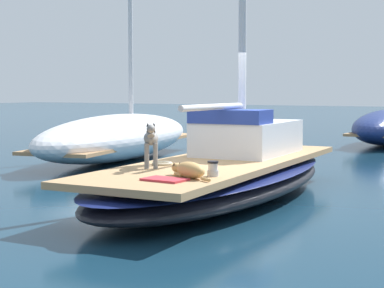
# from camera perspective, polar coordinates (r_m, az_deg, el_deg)

# --- Properties ---
(ground_plane) EXTENTS (120.00, 120.00, 0.00)m
(ground_plane) POSITION_cam_1_polar(r_m,az_deg,el_deg) (10.62, 2.63, -5.03)
(ground_plane) COLOR #143347
(sailboat_main) EXTENTS (2.72, 7.31, 0.66)m
(sailboat_main) POSITION_cam_1_polar(r_m,az_deg,el_deg) (10.56, 2.63, -3.24)
(sailboat_main) COLOR black
(sailboat_main) RESTS_ON ground
(cabin_house) EXTENTS (1.46, 2.26, 0.84)m
(cabin_house) POSITION_cam_1_polar(r_m,az_deg,el_deg) (11.51, 4.96, 0.78)
(cabin_house) COLOR silver
(cabin_house) RESTS_ON sailboat_main
(dog_grey) EXTENTS (0.57, 0.84, 0.70)m
(dog_grey) POSITION_cam_1_polar(r_m,az_deg,el_deg) (9.51, -3.75, 0.37)
(dog_grey) COLOR gray
(dog_grey) RESTS_ON sailboat_main
(dog_tan) EXTENTS (0.86, 0.56, 0.22)m
(dog_tan) POSITION_cam_1_polar(r_m,az_deg,el_deg) (8.42, -0.28, -2.38)
(dog_tan) COLOR tan
(dog_tan) RESTS_ON sailboat_main
(deck_winch) EXTENTS (0.16, 0.16, 0.21)m
(deck_winch) POSITION_cam_1_polar(r_m,az_deg,el_deg) (8.57, 1.91, -2.30)
(deck_winch) COLOR #B7B7BC
(deck_winch) RESTS_ON sailboat_main
(coiled_rope) EXTENTS (0.32, 0.32, 0.04)m
(coiled_rope) POSITION_cam_1_polar(r_m,az_deg,el_deg) (9.90, -2.74, -1.77)
(coiled_rope) COLOR beige
(coiled_rope) RESTS_ON sailboat_main
(deck_towel) EXTENTS (0.58, 0.40, 0.03)m
(deck_towel) POSITION_cam_1_polar(r_m,az_deg,el_deg) (8.17, -2.49, -3.25)
(deck_towel) COLOR #C6333D
(deck_towel) RESTS_ON sailboat_main
(moored_boat_port_side) EXTENTS (3.48, 7.84, 7.63)m
(moored_boat_port_side) POSITION_cam_1_polar(r_m,az_deg,el_deg) (16.61, -6.67, 0.72)
(moored_boat_port_side) COLOR white
(moored_boat_port_side) RESTS_ON ground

